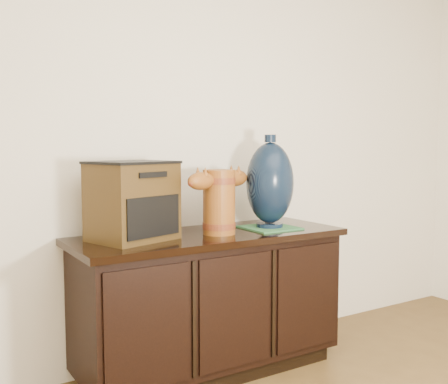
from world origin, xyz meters
TOP-DOWN VIEW (x-y plane):
  - sideboard at (0.00, 2.23)m, footprint 1.46×0.56m
  - terracotta_vessel at (0.03, 2.18)m, footprint 0.47×0.25m
  - tv_radio at (-0.42, 2.25)m, footprint 0.46×0.41m
  - green_mat at (0.37, 2.19)m, footprint 0.28×0.28m
  - lamp_base at (0.37, 2.19)m, footprint 0.27×0.27m
  - spray_can at (-0.25, 2.37)m, footprint 0.05×0.05m

SIDE VIEW (x-z plane):
  - sideboard at x=0.00m, z-range 0.01..0.76m
  - green_mat at x=0.37m, z-range 0.76..0.76m
  - spray_can at x=-0.25m, z-range 0.75..0.91m
  - terracotta_vessel at x=0.03m, z-range 0.78..1.11m
  - tv_radio at x=-0.42m, z-range 0.75..1.14m
  - lamp_base at x=0.37m, z-range 0.75..1.26m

